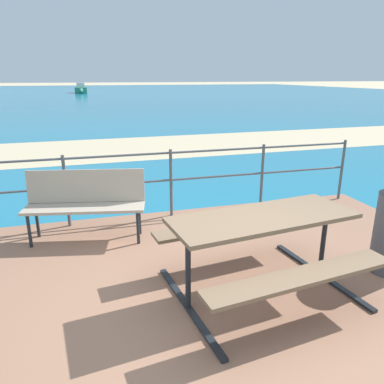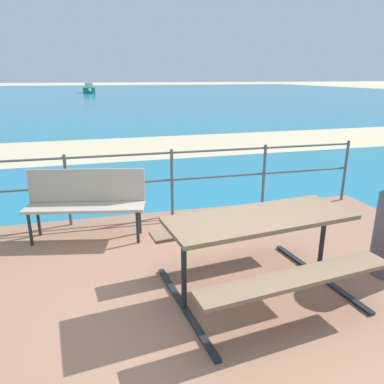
{
  "view_description": "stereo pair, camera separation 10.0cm",
  "coord_description": "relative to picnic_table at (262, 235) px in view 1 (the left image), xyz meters",
  "views": [
    {
      "loc": [
        -1.1,
        -2.65,
        2.09
      ],
      "look_at": [
        0.12,
        1.68,
        0.65
      ],
      "focal_mm": 34.13,
      "sensor_mm": 36.0,
      "label": 1
    },
    {
      "loc": [
        -1.0,
        -2.68,
        2.09
      ],
      "look_at": [
        0.12,
        1.68,
        0.65
      ],
      "focal_mm": 34.13,
      "sensor_mm": 36.0,
      "label": 2
    }
  ],
  "objects": [
    {
      "name": "beach_strip",
      "position": [
        -0.38,
        8.14,
        -0.66
      ],
      "size": [
        54.06,
        4.82,
        0.01
      ],
      "primitive_type": "cube",
      "rotation": [
        0.0,
        0.0,
        0.02
      ],
      "color": "beige",
      "rests_on": "ground"
    },
    {
      "name": "picnic_table",
      "position": [
        0.0,
        0.0,
        0.0
      ],
      "size": [
        1.92,
        1.65,
        0.8
      ],
      "rotation": [
        0.0,
        0.0,
        0.13
      ],
      "color": "#7A6047",
      "rests_on": "patio_paving"
    },
    {
      "name": "patio_paving",
      "position": [
        -0.38,
        -0.19,
        -0.63
      ],
      "size": [
        6.4,
        5.2,
        0.06
      ],
      "primitive_type": "cube",
      "color": "#996B51",
      "rests_on": "ground"
    },
    {
      "name": "railing_fence",
      "position": [
        -0.38,
        2.23,
        0.04
      ],
      "size": [
        5.94,
        0.04,
        1.02
      ],
      "color": "#4C5156",
      "rests_on": "patio_paving"
    },
    {
      "name": "ground_plane",
      "position": [
        -0.38,
        -0.19,
        -0.66
      ],
      "size": [
        240.0,
        240.0,
        0.0
      ],
      "primitive_type": "plane",
      "color": "beige"
    },
    {
      "name": "park_bench",
      "position": [
        -1.6,
        1.75,
        -0.07
      ],
      "size": [
        1.54,
        0.7,
        0.89
      ],
      "rotation": [
        0.0,
        0.0,
        -0.2
      ],
      "color": "tan",
      "rests_on": "patio_paving"
    },
    {
      "name": "boat_mid",
      "position": [
        -2.09,
        46.44,
        -0.24
      ],
      "size": [
        1.44,
        5.07,
        1.22
      ],
      "rotation": [
        0.0,
        0.0,
        4.72
      ],
      "color": "#338466",
      "rests_on": "sea_water"
    },
    {
      "name": "sea_water",
      "position": [
        -0.38,
        39.81,
        -0.66
      ],
      "size": [
        90.0,
        90.0,
        0.01
      ],
      "primitive_type": "cube",
      "color": "teal",
      "rests_on": "ground"
    }
  ]
}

